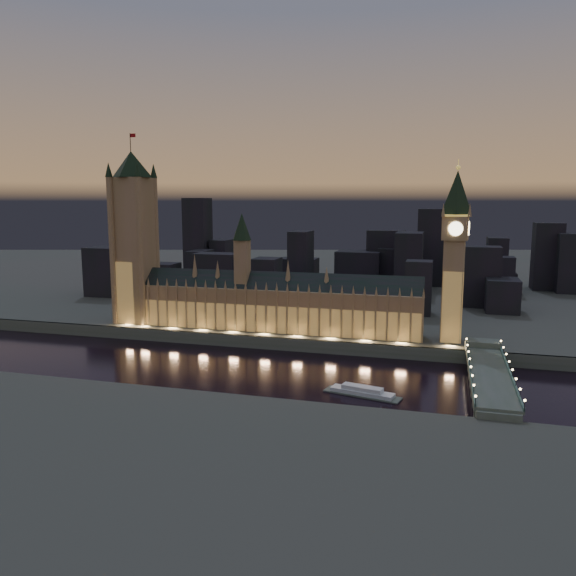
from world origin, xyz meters
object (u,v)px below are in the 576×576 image
(river_boat, at_px, (362,392))
(palace_of_westminster, at_px, (269,303))
(westminster_bridge, at_px, (488,378))
(elizabeth_tower, at_px, (455,242))
(victoria_tower, at_px, (134,230))

(river_boat, bearing_deg, palace_of_westminster, 129.87)
(westminster_bridge, height_order, river_boat, westminster_bridge)
(palace_of_westminster, relative_size, elizabeth_tower, 1.83)
(palace_of_westminster, height_order, river_boat, palace_of_westminster)
(victoria_tower, height_order, westminster_bridge, victoria_tower)
(victoria_tower, bearing_deg, river_boat, -27.32)
(victoria_tower, relative_size, westminster_bridge, 1.17)
(elizabeth_tower, bearing_deg, river_boat, -114.84)
(elizabeth_tower, distance_m, westminster_bridge, 93.03)
(westminster_bridge, bearing_deg, palace_of_westminster, 154.35)
(victoria_tower, distance_m, river_boat, 210.78)
(elizabeth_tower, bearing_deg, westminster_bridge, -74.67)
(westminster_bridge, bearing_deg, river_boat, -156.96)
(victoria_tower, relative_size, river_boat, 3.37)
(elizabeth_tower, distance_m, river_boat, 121.14)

